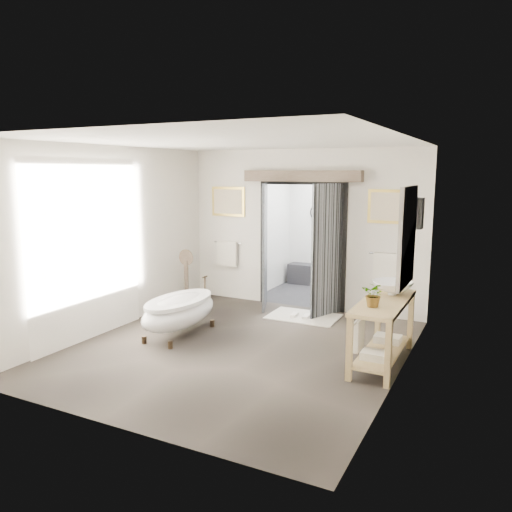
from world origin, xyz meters
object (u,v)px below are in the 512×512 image
Objects in this scene: clawfoot_tub at (179,311)px; basin at (393,288)px; vanity at (381,326)px; rug at (304,316)px.

basin is (3.09, 0.62, 0.56)m from clawfoot_tub.
clawfoot_tub is at bearing -175.66° from vanity.
rug is at bearing 52.20° from clawfoot_tub.
basin reaches higher than clawfoot_tub.
vanity is (3.03, 0.23, 0.12)m from clawfoot_tub.
vanity reaches higher than rug.
basin reaches higher than rug.
rug is at bearing 137.50° from vanity.
vanity reaches higher than clawfoot_tub.
vanity is 2.94× the size of basin.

